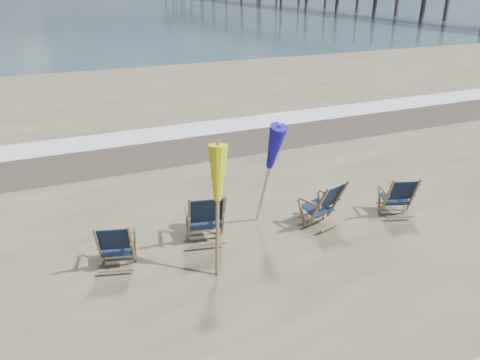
{
  "coord_description": "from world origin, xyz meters",
  "views": [
    {
      "loc": [
        -3.17,
        -5.03,
        4.31
      ],
      "look_at": [
        0.0,
        2.2,
        0.9
      ],
      "focal_mm": 35.0,
      "sensor_mm": 36.0,
      "label": 1
    }
  ],
  "objects": [
    {
      "name": "beach_chair_1",
      "position": [
        -0.57,
        1.61,
        0.53
      ],
      "size": [
        0.82,
        0.88,
        1.05
      ],
      "primitive_type": null,
      "rotation": [
        0.0,
        0.0,
        2.93
      ],
      "color": "black",
      "rests_on": "ground"
    },
    {
      "name": "wet_sand_strip",
      "position": [
        0.0,
        6.8,
        0.0
      ],
      "size": [
        200.0,
        2.6,
        0.0
      ],
      "primitive_type": "cube",
      "color": "#42362A",
      "rests_on": "ground"
    },
    {
      "name": "umbrella_yellow",
      "position": [
        -0.96,
        0.87,
        1.56
      ],
      "size": [
        0.3,
        0.3,
        2.08
      ],
      "color": "olive",
      "rests_on": "ground"
    },
    {
      "name": "beach_chair_0",
      "position": [
        -2.19,
        1.44,
        0.45
      ],
      "size": [
        0.74,
        0.79,
        0.91
      ],
      "primitive_type": null,
      "rotation": [
        0.0,
        0.0,
        2.87
      ],
      "color": "black",
      "rests_on": "ground"
    },
    {
      "name": "umbrella_blue",
      "position": [
        0.37,
        1.86,
        1.64
      ],
      "size": [
        0.3,
        0.3,
        2.16
      ],
      "color": "#A5A5AD",
      "rests_on": "ground"
    },
    {
      "name": "beach_chair_3",
      "position": [
        3.14,
        1.06,
        0.46
      ],
      "size": [
        0.76,
        0.81,
        0.91
      ],
      "primitive_type": null,
      "rotation": [
        0.0,
        0.0,
        2.81
      ],
      "color": "black",
      "rests_on": "ground"
    },
    {
      "name": "surf_foam",
      "position": [
        0.0,
        8.3,
        0.0
      ],
      "size": [
        200.0,
        1.4,
        0.01
      ],
      "primitive_type": "cube",
      "color": "silver",
      "rests_on": "ground"
    },
    {
      "name": "beach_chair_2",
      "position": [
        1.66,
        1.44,
        0.48
      ],
      "size": [
        0.78,
        0.84,
        0.97
      ],
      "primitive_type": null,
      "rotation": [
        0.0,
        0.0,
        3.41
      ],
      "color": "black",
      "rests_on": "ground"
    }
  ]
}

